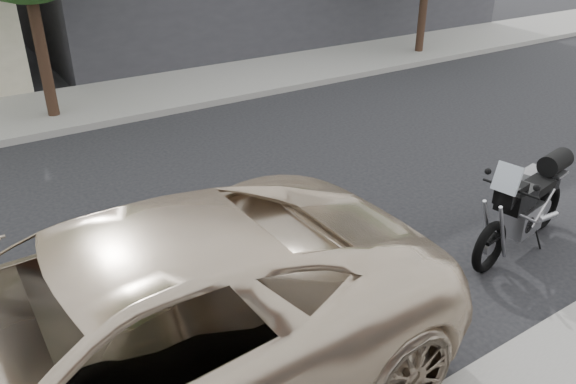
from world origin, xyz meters
The scene contains 4 objects.
ground centered at (0.00, 0.00, 0.00)m, with size 120.00×120.00×0.00m, color black.
far_sidewalk centered at (0.00, -6.50, 0.07)m, with size 44.00×3.00×0.15m, color gray.
motorcycle centered at (-2.14, 2.71, 0.62)m, with size 2.26×0.96×1.44m.
minivan centered at (3.50, 2.60, 0.89)m, with size 2.95×6.40×1.78m, color beige.
Camera 1 is at (4.18, 6.46, 4.15)m, focal length 35.00 mm.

